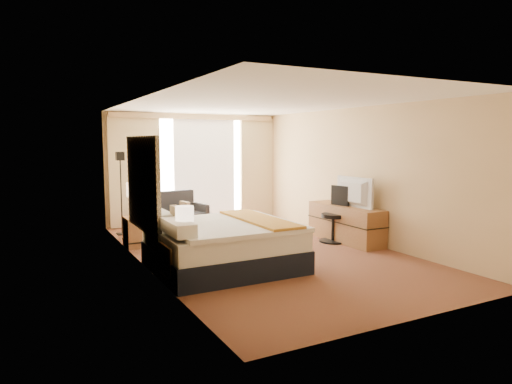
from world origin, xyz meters
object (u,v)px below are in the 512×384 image
television (350,192)px  lamp_right (135,190)px  bed (223,245)px  floor_lamp (121,176)px  desk_chair (335,217)px  nightstand_left (181,263)px  nightstand_right (138,232)px  media_dresser (345,223)px  lamp_left (185,215)px  loveseat (173,219)px

television → lamp_right: bearing=64.4°
bed → television: bearing=9.2°
floor_lamp → desk_chair: size_ratio=1.60×
nightstand_left → nightstand_right: (0.00, 2.50, 0.00)m
lamp_right → television: 4.04m
desk_chair → lamp_right: size_ratio=1.70×
nightstand_left → lamp_right: 2.69m
media_dresser → nightstand_left: bearing=-164.2°
nightstand_right → lamp_right: size_ratio=0.86×
nightstand_left → lamp_left: size_ratio=1.05×
nightstand_right → media_dresser: (3.70, -1.45, 0.07)m
lamp_right → media_dresser: bearing=-22.4°
bed → television: television is taller
media_dresser → lamp_right: (-3.71, 1.53, 0.69)m
nightstand_right → floor_lamp: floor_lamp is taller
bed → floor_lamp: bearing=104.1°
nightstand_left → television: size_ratio=0.55×
bed → media_dresser: bearing=12.7°
bed → lamp_left: bearing=-149.3°
floor_lamp → lamp_right: floor_lamp is taller
floor_lamp → lamp_left: 3.81m
nightstand_right → television: television is taller
nightstand_left → floor_lamp: bearing=90.5°
nightstand_left → media_dresser: bearing=15.8°
loveseat → floor_lamp: size_ratio=0.86×
media_dresser → desk_chair: desk_chair is taller
lamp_left → bed: bearing=30.7°
nightstand_right → floor_lamp: bearing=91.4°
floor_lamp → lamp_right: (0.02, -1.17, -0.18)m
desk_chair → media_dresser: bearing=-29.8°
media_dresser → lamp_left: bearing=-163.2°
bed → television: (2.84, 0.46, 0.62)m
bed → nightstand_right: bearing=111.1°
nightstand_left → nightstand_right: same height
nightstand_right → lamp_left: lamp_left is taller
loveseat → lamp_left: 3.78m
loveseat → lamp_left: (-0.96, -3.59, 0.67)m
lamp_left → lamp_right: bearing=91.3°
bed → floor_lamp: floor_lamp is taller
television → bed: bearing=98.8°
desk_chair → nightstand_left: bearing=-173.5°
bed → loveseat: 3.15m
lamp_right → television: bearing=-25.1°
media_dresser → lamp_left: lamp_left is taller
nightstand_left → desk_chair: desk_chair is taller
desk_chair → nightstand_right: bearing=147.2°
lamp_right → bed: bearing=-69.4°
loveseat → television: television is taller
nightstand_left → media_dresser: size_ratio=0.31×
bed → loveseat: size_ratio=1.40×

